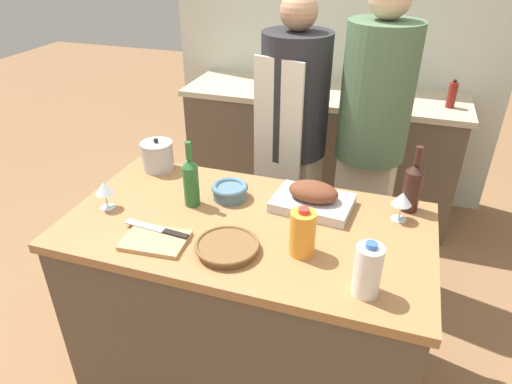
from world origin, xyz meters
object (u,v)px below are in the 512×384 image
wicker_basket (227,247)px  juice_jug (303,233)px  wine_bottle_dark (191,181)px  roasting_pan (313,198)px  person_cook_aproned (293,133)px  knife_chef (159,229)px  condiment_bottle_short (386,83)px  wine_bottle_green (412,186)px  stand_mixer (297,77)px  wine_glass_left (402,200)px  mixing_bowl (230,191)px  person_cook_guest (372,134)px  condiment_bottle_tall (452,95)px  milk_jug (368,270)px  stock_pot (158,156)px  cutting_board (155,240)px  wine_glass_right (104,189)px

wicker_basket → juice_jug: 0.29m
wine_bottle_dark → roasting_pan: bearing=15.1°
person_cook_aproned → knife_chef: bearing=-88.9°
condiment_bottle_short → wine_bottle_green: bearing=-81.2°
roasting_pan → wicker_basket: roasting_pan is taller
wicker_basket → person_cook_aproned: bearing=91.0°
roasting_pan → person_cook_aproned: 0.72m
stand_mixer → juice_jug: bearing=-75.5°
wine_glass_left → condiment_bottle_short: size_ratio=0.78×
mixing_bowl → person_cook_guest: 0.89m
condiment_bottle_tall → condiment_bottle_short: (-0.42, 0.15, -0.01)m
juice_jug → wine_bottle_green: (0.37, 0.44, 0.03)m
milk_jug → person_cook_aproned: person_cook_aproned is taller
roasting_pan → juice_jug: (0.03, -0.33, 0.04)m
stock_pot → milk_jug: 1.25m
cutting_board → person_cook_guest: 1.31m
mixing_bowl → condiment_bottle_tall: size_ratio=0.92×
mixing_bowl → wine_glass_right: (-0.48, -0.25, 0.06)m
roasting_pan → cutting_board: (-0.53, -0.44, -0.04)m
stock_pot → wine_glass_right: size_ratio=1.31×
knife_chef → condiment_bottle_short: condiment_bottle_short is taller
wine_bottle_green → person_cook_guest: person_cook_guest is taller
wicker_basket → stock_pot: bearing=137.7°
wicker_basket → wine_glass_left: size_ratio=1.89×
juice_jug → person_cook_guest: bearing=81.6°
stock_pot → condiment_bottle_tall: bearing=41.9°
cutting_board → person_cook_guest: person_cook_guest is taller
stock_pot → wine_bottle_green: 1.22m
cutting_board → juice_jug: juice_jug is taller
wine_glass_right → mixing_bowl: bearing=27.2°
milk_jug → wine_glass_right: bearing=170.4°
roasting_pan → wine_glass_left: wine_glass_left is taller
wine_bottle_green → stand_mixer: size_ratio=1.02×
wine_bottle_dark → person_cook_guest: person_cook_guest is taller
wicker_basket → condiment_bottle_short: bearing=77.8°
wine_bottle_dark → wine_glass_left: size_ratio=2.30×
wine_glass_left → wine_glass_right: 1.25m
roasting_pan → stock_pot: 0.83m
roasting_pan → milk_jug: bearing=-59.4°
stock_pot → wine_glass_left: 1.19m
wine_bottle_dark → condiment_bottle_short: bearing=67.6°
wine_glass_left → stand_mixer: bearing=120.2°
wicker_basket → mixing_bowl: size_ratio=1.49×
wicker_basket → mixing_bowl: 0.39m
person_cook_aproned → wicker_basket: bearing=-72.9°
knife_chef → wine_bottle_green: bearing=28.1°
stock_pot → milk_jug: milk_jug is taller
juice_jug → wicker_basket: bearing=-163.6°
mixing_bowl → knife_chef: size_ratio=0.57×
stock_pot → person_cook_guest: person_cook_guest is taller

